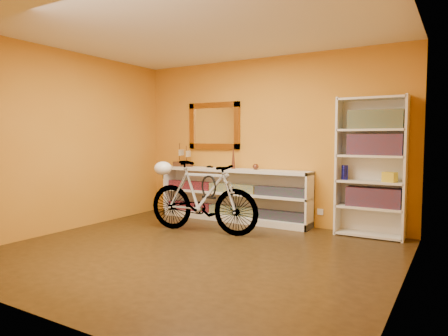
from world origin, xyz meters
The scene contains 24 objects.
floor centered at (0.00, 0.00, -0.01)m, with size 4.50×4.00×0.01m, color black.
ceiling centered at (0.00, 0.00, 2.60)m, with size 4.50×4.00×0.01m, color silver.
back_wall centered at (0.00, 2.00, 1.30)m, with size 4.50×0.01×2.60m, color #C1781D.
left_wall centered at (-2.25, 0.00, 1.30)m, with size 0.01×4.00×2.60m, color #C1781D.
right_wall centered at (2.25, 0.00, 1.30)m, with size 0.01×4.00×2.60m, color #C1781D.
gilt_mirror centered at (-0.95, 1.97, 1.55)m, with size 0.98×0.06×0.78m, color brown.
wall_socket centered at (0.90, 1.99, 0.25)m, with size 0.09×0.01×0.09m, color silver.
console_unit centered at (-0.50, 1.81, 0.42)m, with size 2.60×0.35×0.85m, color silver, non-canonical shape.
cd_row_lower centered at (-0.50, 1.79, 0.17)m, with size 2.50×0.13×0.14m, color black.
cd_row_upper centered at (-0.50, 1.79, 0.54)m, with size 2.50×0.13×0.14m, color navy.
model_ship centered at (-1.49, 1.81, 1.05)m, with size 0.34×0.13×0.40m, color #3D2111, non-canonical shape.
toy_car centered at (-0.93, 1.81, 0.85)m, with size 0.00×0.00×0.00m, color black.
bronze_ornament centered at (-0.49, 1.81, 1.05)m, with size 0.07×0.07×0.39m, color brown.
decorative_orb centered at (-0.09, 1.81, 0.90)m, with size 0.09×0.09×0.09m, color brown.
bookcase centered at (1.62, 1.84, 0.95)m, with size 0.90×0.30×1.90m, color silver, non-canonical shape.
book_row_a centered at (1.67, 1.84, 0.55)m, with size 0.70×0.22×0.26m, color maroon.
book_row_b centered at (1.67, 1.84, 1.25)m, with size 0.70×0.22×0.28m, color maroon.
book_row_c centered at (1.67, 1.84, 1.59)m, with size 0.70×0.22×0.25m, color #1A535D.
travel_mug centered at (1.29, 1.82, 0.87)m, with size 0.09×0.09×0.20m, color #161897.
red_tin centered at (1.42, 1.87, 1.56)m, with size 0.15×0.15×0.19m, color maroon.
yellow_bag centered at (1.87, 1.80, 0.83)m, with size 0.17×0.11×0.13m, color gold.
bicycle centered at (-0.46, 0.88, 0.51)m, with size 1.73×0.45×1.02m, color silver.
helmet centered at (-1.12, 0.82, 0.90)m, with size 0.27×0.26×0.20m, color white.
u_lock centered at (-0.36, 0.89, 0.66)m, with size 0.24×0.24×0.03m, color black.
Camera 1 is at (2.68, -3.81, 1.34)m, focal length 32.20 mm.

